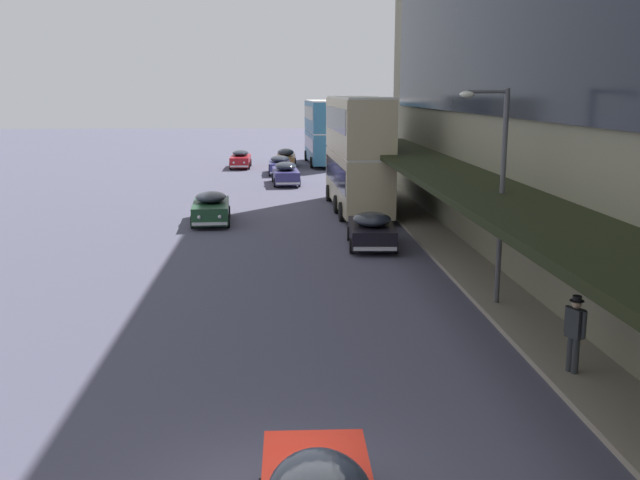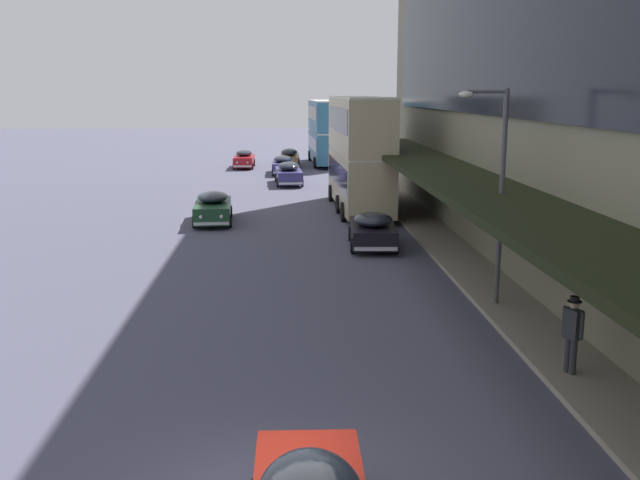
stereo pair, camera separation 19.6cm
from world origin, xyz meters
name	(u,v)px [view 1 (the left image)]	position (x,y,z in m)	size (l,w,h in m)	color
transit_bus_kerbside_front	(357,150)	(4.28, 29.20, 3.39)	(2.91, 10.76, 6.30)	tan
transit_bus_kerbside_rear	(323,130)	(4.04, 54.93, 3.12)	(3.09, 10.51, 5.77)	teal
sedan_oncoming_rear	(241,159)	(-3.35, 52.44, 0.76)	(1.79, 4.72, 1.53)	#A4161F
sedan_second_near	(286,158)	(0.61, 53.30, 0.78)	(1.91, 4.61, 1.61)	#9E6F3F
sedan_trailing_mid	(372,230)	(3.86, 19.60, 0.76)	(2.17, 4.40, 1.52)	black
sedan_lead_near	(211,208)	(-3.55, 25.84, 0.78)	(2.10, 4.74, 1.56)	#1C4128
sedan_oncoming_front	(286,173)	(0.45, 40.90, 0.80)	(2.05, 5.08, 1.63)	navy
sedan_trailing_near	(280,165)	(0.06, 47.51, 0.75)	(1.84, 4.95, 1.50)	navy
pedestrian_at_kerb	(575,330)	(6.67, 5.06, 1.18)	(0.39, 0.57, 1.86)	#2D3134
street_lamp	(497,180)	(6.42, 10.69, 3.97)	(1.50, 0.28, 6.53)	#4C4C51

